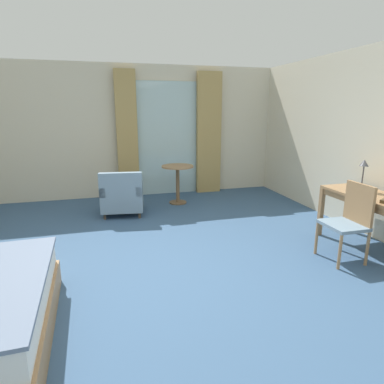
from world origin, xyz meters
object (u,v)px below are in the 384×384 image
Objects in this scene: writing_desk at (374,203)px; desk_chair at (350,218)px; desk_lamp at (363,169)px; round_cafe_table at (178,176)px; armchair_by_window at (123,196)px.

writing_desk is 0.49m from desk_chair.
desk_chair is 0.81m from desk_lamp.
desk_lamp is (0.49, 0.41, 0.50)m from desk_chair.
desk_lamp is (0.03, 0.28, 0.37)m from writing_desk.
round_cafe_table is at bearing 115.88° from desk_chair.
desk_chair reaches higher than writing_desk.
writing_desk is at bearing -96.80° from desk_lamp.
desk_chair is 3.29m from round_cafe_table.
desk_chair is at bearing -140.40° from desk_lamp.
writing_desk is 1.86× the size of round_cafe_table.
desk_chair is 1.27× the size of round_cafe_table.
round_cafe_table is at bearing 123.69° from writing_desk.
round_cafe_table is (1.08, 0.41, 0.22)m from armchair_by_window.
writing_desk is 3.25× the size of desk_lamp.
desk_chair is at bearing -45.32° from armchair_by_window.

